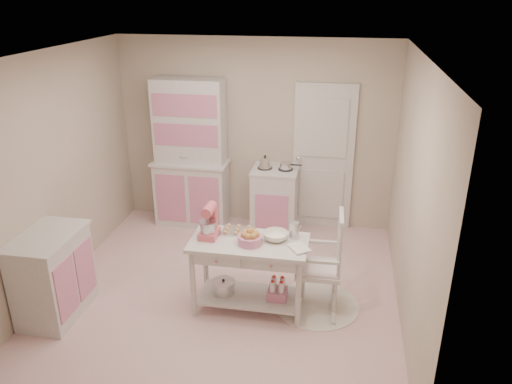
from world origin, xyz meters
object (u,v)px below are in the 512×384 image
stand_mixer (209,222)px  bread_basket (250,240)px  hutch (190,154)px  rocking_chair (319,261)px  stove (275,200)px  base_cabinet (53,275)px  work_table (249,275)px

stand_mixer → bread_basket: size_ratio=1.36×
hutch → rocking_chair: hutch is taller
stand_mixer → rocking_chair: bearing=9.7°
stove → base_cabinet: same height
work_table → stand_mixer: stand_mixer is taller
hutch → rocking_chair: (1.91, -1.75, -0.49)m
hutch → stove: hutch is taller
stove → work_table: size_ratio=0.77×
stove → stand_mixer: bearing=-102.8°
rocking_chair → stand_mixer: stand_mixer is taller
rocking_chair → work_table: 0.74m
hutch → stove: size_ratio=2.26×
base_cabinet → bread_basket: base_cabinet is taller
stand_mixer → bread_basket: stand_mixer is taller
rocking_chair → bread_basket: bearing=-164.5°
stove → stand_mixer: (-0.42, -1.85, 0.51)m
base_cabinet → rocking_chair: size_ratio=0.84×
base_cabinet → stand_mixer: stand_mixer is taller
bread_basket → stove: bearing=90.6°
stove → bread_basket: stove is taller
hutch → rocking_chair: bearing=-42.6°
work_table → stand_mixer: bearing=177.3°
hutch → stand_mixer: (0.78, -1.90, -0.07)m
base_cabinet → bread_basket: (1.98, 0.41, 0.39)m
stove → base_cabinet: (-1.96, -2.33, 0.00)m
bread_basket → base_cabinet: bearing=-168.4°
rocking_chair → bread_basket: rocking_chair is taller
hutch → stand_mixer: hutch is taller
hutch → rocking_chair: 2.64m
base_cabinet → stand_mixer: (1.54, 0.48, 0.51)m
stove → bread_basket: (0.02, -1.92, 0.39)m
base_cabinet → hutch: bearing=72.4°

